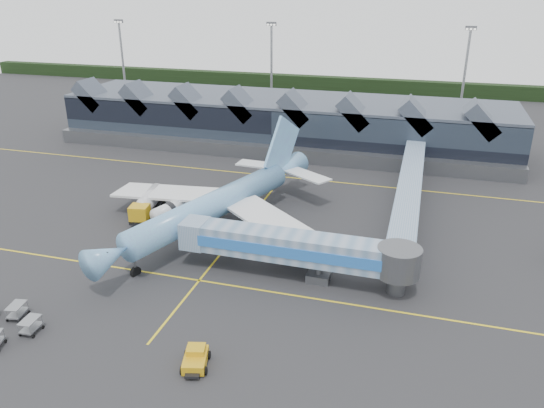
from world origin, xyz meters
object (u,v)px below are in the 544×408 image
(fuel_truck, at_px, (149,203))
(pushback_tug, at_px, (196,359))
(main_airliner, at_px, (219,203))
(jet_bridge, at_px, (309,250))

(fuel_truck, relative_size, pushback_tug, 2.59)
(main_airliner, bearing_deg, jet_bridge, -15.19)
(main_airliner, distance_m, jet_bridge, 17.31)
(pushback_tug, bearing_deg, fuel_truck, 110.31)
(main_airliner, bearing_deg, fuel_truck, -169.13)
(main_airliner, relative_size, jet_bridge, 1.46)
(jet_bridge, xyz_separation_m, pushback_tug, (-6.20, -17.13, -2.97))
(fuel_truck, distance_m, pushback_tug, 34.61)
(jet_bridge, height_order, fuel_truck, jet_bridge)
(jet_bridge, bearing_deg, pushback_tug, -109.21)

